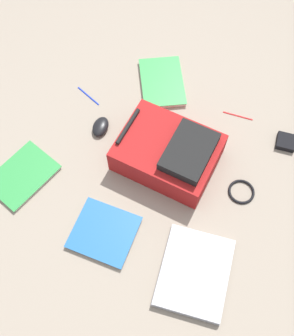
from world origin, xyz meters
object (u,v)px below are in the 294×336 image
(computer_mouse, at_px, (101,127))
(laptop, at_px, (195,272))
(pen_blue, at_px, (238,115))
(book_blue, at_px, (162,82))
(pen_black, at_px, (88,96))
(backpack, at_px, (169,153))
(book_comic, at_px, (23,175))
(book_red, at_px, (103,232))
(cable_coil, at_px, (241,192))
(earbud_pouch, at_px, (286,142))

(computer_mouse, bearing_deg, laptop, 137.41)
(laptop, height_order, pen_blue, laptop)
(book_blue, xyz_separation_m, pen_blue, (0.00, -0.38, -0.01))
(pen_black, bearing_deg, backpack, -104.89)
(book_comic, xyz_separation_m, pen_blue, (0.69, -0.67, -0.00))
(book_red, height_order, cable_coil, book_red)
(backpack, height_order, book_comic, backpack)
(pen_black, xyz_separation_m, earbud_pouch, (0.19, -0.88, 0.01))
(laptop, xyz_separation_m, book_blue, (0.72, 0.50, -0.00))
(backpack, height_order, pen_black, backpack)
(book_comic, distance_m, cable_coil, 0.90)
(backpack, distance_m, earbud_pouch, 0.51)
(laptop, bearing_deg, book_red, 93.61)
(computer_mouse, height_order, earbud_pouch, computer_mouse)
(cable_coil, xyz_separation_m, earbud_pouch, (0.30, -0.08, 0.01))
(laptop, xyz_separation_m, pen_black, (0.50, 0.77, -0.01))
(book_comic, bearing_deg, pen_black, -2.85)
(laptop, height_order, book_red, laptop)
(book_blue, distance_m, cable_coil, 0.63)
(book_comic, bearing_deg, computer_mouse, -25.14)
(book_red, distance_m, computer_mouse, 0.48)
(earbud_pouch, bearing_deg, cable_coil, 165.05)
(backpack, distance_m, book_comic, 0.61)
(laptop, bearing_deg, book_blue, 34.89)
(backpack, distance_m, pen_blue, 0.39)
(book_blue, bearing_deg, pen_black, 129.73)
(backpack, height_order, book_red, backpack)
(pen_blue, bearing_deg, cable_coil, -155.57)
(backpack, bearing_deg, book_red, 168.37)
(computer_mouse, xyz_separation_m, pen_blue, (0.34, -0.51, -0.01))
(backpack, relative_size, pen_blue, 2.96)
(book_blue, xyz_separation_m, pen_black, (-0.22, 0.27, -0.01))
(backpack, relative_size, laptop, 1.11)
(cable_coil, bearing_deg, laptop, 175.63)
(laptop, bearing_deg, cable_coil, -4.37)
(pen_blue, bearing_deg, book_red, 161.29)
(book_blue, height_order, book_comic, book_blue)
(computer_mouse, bearing_deg, backpack, 167.92)
(laptop, height_order, computer_mouse, same)
(book_blue, distance_m, pen_black, 0.35)
(book_comic, bearing_deg, earbud_pouch, -53.88)
(laptop, xyz_separation_m, computer_mouse, (0.38, 0.63, 0.00))
(laptop, bearing_deg, earbud_pouch, -9.09)
(book_red, relative_size, earbud_pouch, 3.28)
(computer_mouse, bearing_deg, earbud_pouch, -168.87)
(computer_mouse, height_order, cable_coil, computer_mouse)
(book_red, relative_size, pen_black, 1.85)
(laptop, distance_m, pen_black, 0.92)
(laptop, relative_size, book_red, 1.38)
(book_blue, relative_size, cable_coil, 3.15)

